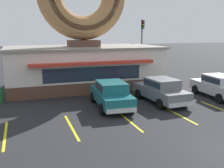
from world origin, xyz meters
TOP-DOWN VIEW (x-y plane):
  - donut_shop_building at (-2.56, 13.94)m, footprint 12.30×6.75m
  - car_teal at (-2.41, 7.58)m, footprint 2.23×4.67m
  - car_grey at (1.00, 7.54)m, footprint 2.13×4.63m
  - car_silver at (5.43, 7.33)m, footprint 2.20×4.66m
  - traffic_light_pole at (5.04, 18.86)m, footprint 0.28×0.47m
  - parking_stripe_far_left at (-8.37, 5.00)m, footprint 0.12×3.60m
  - parking_stripe_left at (-5.37, 5.00)m, footprint 0.12×3.60m
  - parking_stripe_mid_left at (-2.37, 5.00)m, footprint 0.12×3.60m
  - parking_stripe_centre at (0.63, 5.00)m, footprint 0.12×3.60m
  - parking_stripe_mid_right at (3.63, 5.00)m, footprint 0.12×3.60m

SIDE VIEW (x-z plane):
  - parking_stripe_far_left at x=-8.37m, z-range 0.00..0.01m
  - parking_stripe_left at x=-5.37m, z-range 0.00..0.01m
  - parking_stripe_mid_left at x=-2.37m, z-range 0.00..0.01m
  - parking_stripe_centre at x=0.63m, z-range 0.00..0.01m
  - parking_stripe_mid_right at x=3.63m, z-range 0.00..0.01m
  - car_teal at x=-2.41m, z-range 0.07..1.67m
  - car_grey at x=1.00m, z-range 0.07..1.67m
  - car_silver at x=5.43m, z-range 0.07..1.67m
  - traffic_light_pole at x=5.04m, z-range 0.81..6.61m
  - donut_shop_building at x=-2.56m, z-range -1.74..9.22m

